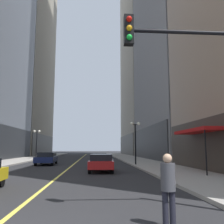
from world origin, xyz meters
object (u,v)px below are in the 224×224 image
(car_navy, at_px, (47,158))
(street_lamp_left_far, at_px, (37,138))
(car_red, at_px, (101,162))
(street_lamp_right_mid, at_px, (135,133))
(pedestrian_with_orange_bag, at_px, (168,184))
(fire_hydrant_right, at_px, (165,169))
(traffic_light_near_right, at_px, (203,80))

(car_navy, bearing_deg, street_lamp_left_far, 108.51)
(car_red, height_order, street_lamp_right_mid, street_lamp_right_mid)
(car_red, bearing_deg, pedestrian_with_orange_bag, -84.88)
(car_red, relative_size, car_navy, 0.87)
(car_red, height_order, fire_hydrant_right, car_red)
(pedestrian_with_orange_bag, xyz_separation_m, street_lamp_left_far, (-10.35, 32.19, 2.30))
(pedestrian_with_orange_bag, bearing_deg, fire_hydrant_right, 74.31)
(car_navy, xyz_separation_m, street_lamp_right_mid, (9.25, -2.37, 2.54))
(street_lamp_left_far, bearing_deg, street_lamp_right_mid, -45.34)
(car_red, distance_m, fire_hydrant_right, 4.94)
(car_red, xyz_separation_m, street_lamp_left_far, (-9.17, 19.00, 2.54))
(car_red, height_order, car_navy, same)
(pedestrian_with_orange_bag, distance_m, street_lamp_right_mid, 19.53)
(street_lamp_right_mid, bearing_deg, street_lamp_left_far, 134.66)
(street_lamp_left_far, bearing_deg, fire_hydrant_right, -58.47)
(car_navy, relative_size, street_lamp_left_far, 1.09)
(street_lamp_right_mid, relative_size, fire_hydrant_right, 5.54)
(pedestrian_with_orange_bag, bearing_deg, street_lamp_right_mid, 82.74)
(traffic_light_near_right, xyz_separation_m, fire_hydrant_right, (1.55, 9.55, -3.34))
(car_red, bearing_deg, fire_hydrant_right, -33.01)
(car_navy, bearing_deg, traffic_light_near_right, -68.32)
(car_navy, relative_size, street_lamp_right_mid, 1.09)
(car_navy, relative_size, fire_hydrant_right, 6.05)
(pedestrian_with_orange_bag, distance_m, street_lamp_left_far, 33.89)
(street_lamp_left_far, xyz_separation_m, street_lamp_right_mid, (12.80, -12.95, 0.00))
(car_navy, height_order, street_lamp_left_far, street_lamp_left_far)
(street_lamp_left_far, bearing_deg, car_navy, -71.49)
(street_lamp_left_far, relative_size, fire_hydrant_right, 5.54)
(traffic_light_near_right, height_order, street_lamp_right_mid, traffic_light_near_right)
(pedestrian_with_orange_bag, distance_m, fire_hydrant_right, 10.93)
(traffic_light_near_right, height_order, street_lamp_left_far, traffic_light_near_right)
(fire_hydrant_right, bearing_deg, street_lamp_left_far, 121.53)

